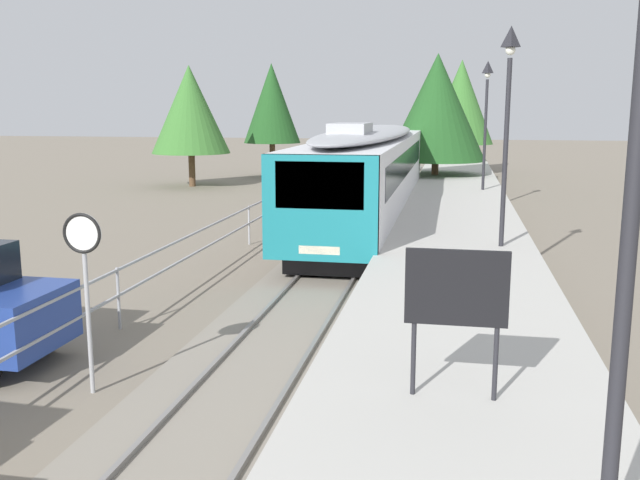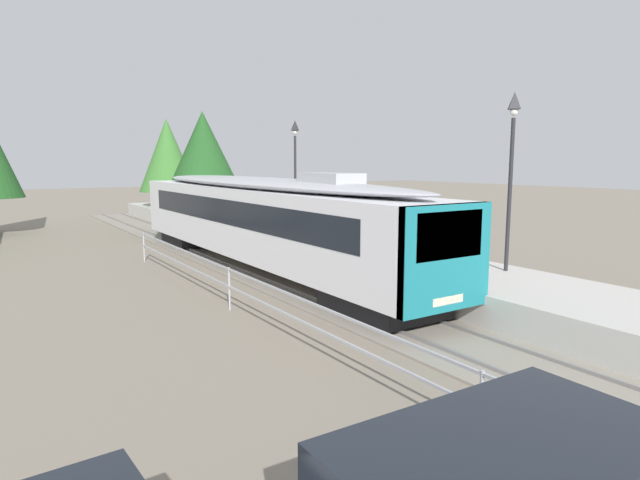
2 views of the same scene
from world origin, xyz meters
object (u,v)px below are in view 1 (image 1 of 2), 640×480
(platform_lamp_far_end, at_px, (486,101))
(speed_limit_sign, at_px, (84,258))
(platform_notice_board, at_px, (456,293))
(platform_lamp_mid_platform, at_px, (508,95))
(commuter_train, at_px, (369,168))

(platform_lamp_far_end, relative_size, speed_limit_sign, 1.91)
(platform_notice_board, bearing_deg, speed_limit_sign, 167.15)
(platform_lamp_mid_platform, xyz_separation_m, speed_limit_sign, (-6.57, -8.55, -2.50))
(platform_notice_board, xyz_separation_m, speed_limit_sign, (-5.43, 1.24, -0.06))
(commuter_train, distance_m, speed_limit_sign, 16.79)
(platform_lamp_mid_platform, relative_size, speed_limit_sign, 1.91)
(platform_lamp_far_end, distance_m, platform_notice_board, 22.68)
(platform_lamp_far_end, bearing_deg, platform_notice_board, -92.91)
(platform_lamp_far_end, height_order, platform_notice_board, platform_lamp_far_end)
(commuter_train, bearing_deg, platform_lamp_far_end, 46.95)
(platform_lamp_far_end, distance_m, speed_limit_sign, 22.41)
(commuter_train, xyz_separation_m, speed_limit_sign, (-2.24, -16.64, -0.02))
(commuter_train, xyz_separation_m, platform_lamp_mid_platform, (4.33, -8.09, 2.48))
(platform_lamp_mid_platform, height_order, platform_notice_board, platform_lamp_mid_platform)
(platform_lamp_mid_platform, xyz_separation_m, platform_notice_board, (-1.15, -9.79, -2.44))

